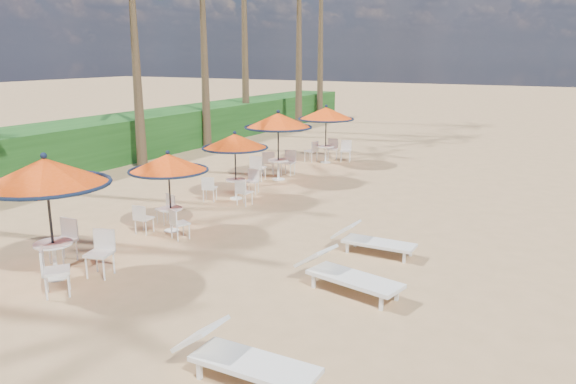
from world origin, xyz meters
name	(u,v)px	position (x,y,z in m)	size (l,w,h in m)	color
ground	(254,322)	(0.00, 0.00, 0.00)	(160.00, 160.00, 0.00)	tan
scrub_hedge	(125,137)	(-13.50, 11.00, 0.90)	(3.00, 40.00, 1.80)	#194716
station_0	(50,187)	(-4.61, -0.21, 1.93)	(2.53, 2.53, 2.63)	black
station_1	(167,173)	(-4.63, 3.35, 1.56)	(2.05, 2.05, 2.14)	black
station_2	(235,150)	(-4.96, 6.97, 1.59)	(2.09, 2.16, 2.18)	black
station_3	(277,129)	(-5.21, 10.11, 1.87)	(2.45, 2.45, 2.56)	black
station_4	(327,120)	(-4.99, 13.98, 1.80)	(2.35, 2.35, 2.46)	black
lounger_near	(241,357)	(0.75, -1.58, 0.36)	(2.15, 0.69, 0.77)	white
lounger_mid	(345,273)	(0.85, 1.97, 0.37)	(2.29, 1.14, 0.79)	white
lounger_far	(371,240)	(0.56, 4.24, 0.32)	(1.93, 0.62, 0.69)	white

